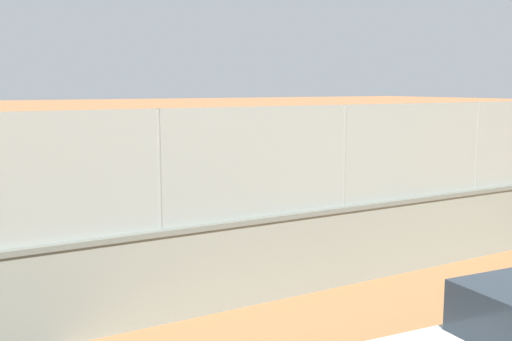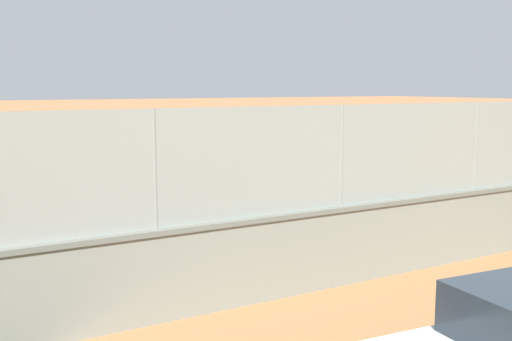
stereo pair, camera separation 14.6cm
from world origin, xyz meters
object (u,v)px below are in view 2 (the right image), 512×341
(player_foreground_swinging, at_px, (329,155))
(player_near_wall_returning, at_px, (35,156))
(sports_ball, at_px, (348,156))
(player_baseline_waiting, at_px, (308,192))

(player_foreground_swinging, height_order, player_near_wall_returning, player_near_wall_returning)
(player_foreground_swinging, bearing_deg, player_near_wall_returning, -24.57)
(player_near_wall_returning, bearing_deg, sports_ball, 142.39)
(player_baseline_waiting, distance_m, player_near_wall_returning, 11.45)
(player_baseline_waiting, relative_size, sports_ball, 13.48)
(player_foreground_swinging, height_order, sports_ball, player_foreground_swinging)
(player_foreground_swinging, xyz_separation_m, player_baseline_waiting, (5.33, 6.35, 0.07))
(player_near_wall_returning, height_order, sports_ball, player_near_wall_returning)
(player_baseline_waiting, xyz_separation_m, sports_ball, (-4.39, -4.12, 0.15))
(player_foreground_swinging, xyz_separation_m, sports_ball, (0.94, 2.24, 0.21))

